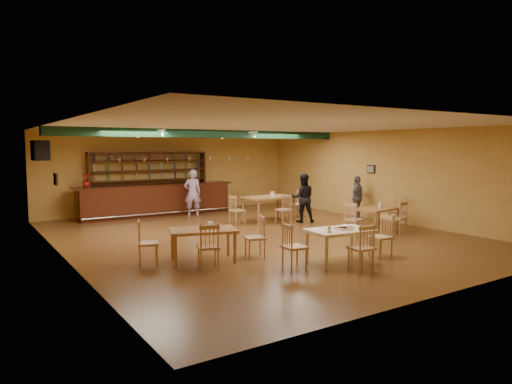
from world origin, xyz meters
TOP-DOWN VIEW (x-y plane):
  - floor at (0.00, 0.00)m, footprint 12.00×12.00m
  - ceiling_beam at (0.00, 2.80)m, footprint 10.00×0.30m
  - track_rail_left at (-1.80, 3.40)m, footprint 0.05×2.50m
  - track_rail_right at (1.40, 3.40)m, footprint 0.05×2.50m
  - ac_unit at (-4.80, 4.20)m, footprint 0.34×0.70m
  - picture_left at (-4.97, 1.00)m, footprint 0.04×0.34m
  - picture_right at (4.97, 0.50)m, footprint 0.04×0.34m
  - bar_counter at (-0.95, 5.15)m, footprint 5.71×0.85m
  - back_bar_hutch at (-0.95, 5.78)m, footprint 4.41×0.40m
  - poinsettia at (-3.35, 5.15)m, footprint 0.33×0.33m
  - dining_table_b at (1.75, 1.97)m, footprint 1.71×1.10m
  - dining_table_c at (-2.55, -1.79)m, footprint 1.59×1.23m
  - dining_table_d at (3.34, -1.30)m, footprint 1.49×1.04m
  - near_table at (-0.19, -3.49)m, footprint 1.43×1.00m
  - pizza_tray at (-0.10, -3.49)m, footprint 0.49×0.49m
  - parmesan_shaker at (-0.63, -3.63)m, footprint 0.08×0.08m
  - napkin_stack at (0.14, -3.30)m, footprint 0.24×0.22m
  - pizza_server at (0.05, -3.44)m, footprint 0.33×0.19m
  - side_plate at (0.34, -3.68)m, footprint 0.24×0.24m
  - patron_bar at (0.09, 4.33)m, footprint 0.69×0.54m
  - patron_right_a at (2.55, 1.17)m, footprint 0.97×0.90m
  - patron_right_b at (4.54, 0.70)m, footprint 0.93×0.68m

SIDE VIEW (x-z plane):
  - floor at x=0.00m, z-range 0.00..0.00m
  - dining_table_d at x=3.34m, z-range 0.00..0.69m
  - dining_table_c at x=-2.55m, z-range 0.00..0.70m
  - near_table at x=-0.19m, z-range 0.00..0.72m
  - dining_table_b at x=1.75m, z-range 0.00..0.82m
  - bar_counter at x=-0.95m, z-range 0.00..1.13m
  - side_plate at x=0.34m, z-range 0.72..0.73m
  - pizza_tray at x=-0.10m, z-range 0.72..0.74m
  - patron_right_b at x=4.54m, z-range 0.00..1.47m
  - napkin_stack at x=0.14m, z-range 0.72..0.75m
  - pizza_server at x=0.05m, z-range 0.74..0.74m
  - parmesan_shaker at x=-0.63m, z-range 0.72..0.83m
  - patron_right_a at x=2.55m, z-range 0.00..1.59m
  - patron_bar at x=0.09m, z-range 0.00..1.66m
  - back_bar_hutch at x=-0.95m, z-range 0.00..2.28m
  - poinsettia at x=-3.35m, z-range 1.13..1.59m
  - picture_left at x=-4.97m, z-range 1.56..1.84m
  - picture_right at x=4.97m, z-range 1.56..1.84m
  - ac_unit at x=-4.80m, z-range 2.11..2.59m
  - ceiling_beam at x=0.00m, z-range 2.75..3.00m
  - track_rail_left at x=-1.80m, z-range 2.92..2.96m
  - track_rail_right at x=1.40m, z-range 2.92..2.96m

